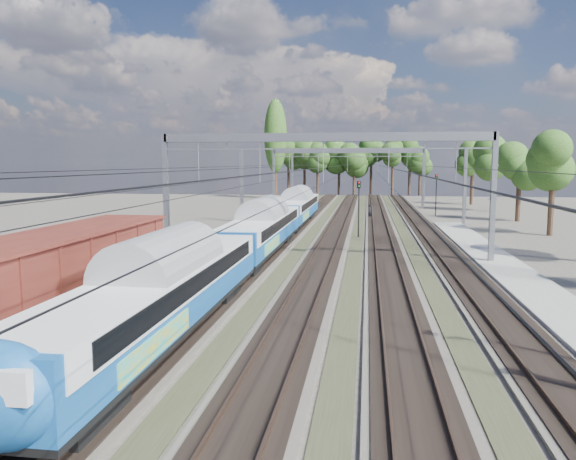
# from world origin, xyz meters

# --- Properties ---
(track_bed) EXTENTS (21.00, 130.00, 0.34)m
(track_bed) POSITION_xyz_m (-0.00, 45.00, 0.10)
(track_bed) COLOR #47423A
(track_bed) RESTS_ON ground
(platform) EXTENTS (3.00, 70.00, 0.30)m
(platform) POSITION_xyz_m (12.00, 20.00, 0.15)
(platform) COLOR gray
(platform) RESTS_ON ground
(catenary) EXTENTS (25.65, 130.00, 9.00)m
(catenary) POSITION_xyz_m (0.33, 52.69, 6.40)
(catenary) COLOR slate
(catenary) RESTS_ON ground
(tree_belt) EXTENTS (40.00, 99.48, 11.94)m
(tree_belt) POSITION_xyz_m (6.72, 93.37, 8.09)
(tree_belt) COLOR black
(tree_belt) RESTS_ON ground
(poplar) EXTENTS (4.40, 4.40, 19.04)m
(poplar) POSITION_xyz_m (-14.50, 98.00, 11.89)
(poplar) COLOR black
(poplar) RESTS_ON ground
(emu_train) EXTENTS (2.92, 61.70, 4.26)m
(emu_train) POSITION_xyz_m (-4.50, 30.80, 2.51)
(emu_train) COLOR black
(emu_train) RESTS_ON ground
(freight_boxcar) EXTENTS (3.24, 15.66, 4.04)m
(freight_boxcar) POSITION_xyz_m (-9.00, 10.80, 2.46)
(freight_boxcar) COLOR black
(freight_boxcar) RESTS_ON ground
(worker) EXTENTS (0.59, 0.74, 1.75)m
(worker) POSITION_xyz_m (3.48, 61.42, 0.88)
(worker) COLOR black
(worker) RESTS_ON ground
(signal_near) EXTENTS (0.38, 0.35, 5.26)m
(signal_near) POSITION_xyz_m (2.32, 42.92, 3.33)
(signal_near) COLOR black
(signal_near) RESTS_ON ground
(signal_far) EXTENTS (0.38, 0.35, 5.41)m
(signal_far) POSITION_xyz_m (12.02, 65.94, 3.43)
(signal_far) COLOR black
(signal_far) RESTS_ON ground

